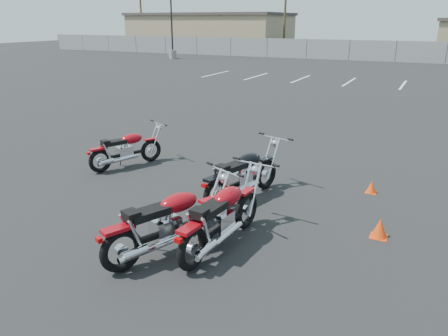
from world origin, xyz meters
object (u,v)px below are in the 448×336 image
at_px(motorcycle_third_red, 222,217).
at_px(motorcycle_rear_red, 168,223).
at_px(motorcycle_front_red, 126,149).
at_px(motorcycle_second_black, 243,175).

bearing_deg(motorcycle_third_red, motorcycle_rear_red, -138.90).
bearing_deg(motorcycle_front_red, motorcycle_rear_red, -43.62).
distance_m(motorcycle_third_red, motorcycle_rear_red, 0.86).
distance_m(motorcycle_second_black, motorcycle_rear_red, 2.55).
height_order(motorcycle_front_red, motorcycle_rear_red, motorcycle_rear_red).
relative_size(motorcycle_front_red, motorcycle_rear_red, 0.85).
bearing_deg(motorcycle_front_red, motorcycle_third_red, -33.25).
xyz_separation_m(motorcycle_front_red, motorcycle_rear_red, (3.33, -3.17, 0.08)).
xyz_separation_m(motorcycle_second_black, motorcycle_rear_red, (-0.13, -2.54, 0.02)).
bearing_deg(motorcycle_third_red, motorcycle_front_red, 146.75).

